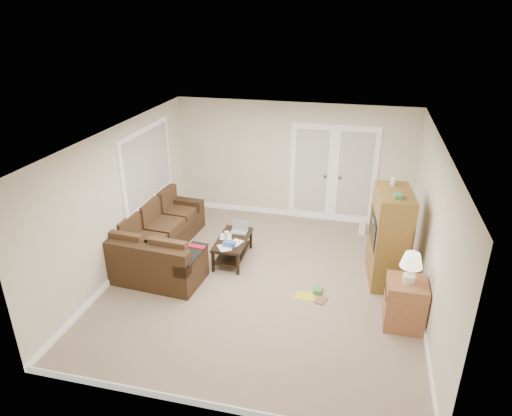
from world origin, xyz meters
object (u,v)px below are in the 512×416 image
(coffee_table, at_px, (233,248))
(tv_armoire, at_px, (389,236))
(side_cabinet, at_px, (405,300))
(sectional_sofa, at_px, (157,244))

(coffee_table, bearing_deg, tv_armoire, -1.52)
(tv_armoire, distance_m, side_cabinet, 1.28)
(side_cabinet, bearing_deg, coffee_table, 156.84)
(coffee_table, xyz_separation_m, side_cabinet, (2.92, -1.23, 0.19))
(sectional_sofa, height_order, tv_armoire, tv_armoire)
(tv_armoire, relative_size, side_cabinet, 1.46)
(coffee_table, relative_size, tv_armoire, 0.61)
(sectional_sofa, relative_size, side_cabinet, 2.30)
(side_cabinet, bearing_deg, sectional_sofa, 167.78)
(sectional_sofa, bearing_deg, coffee_table, 18.54)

